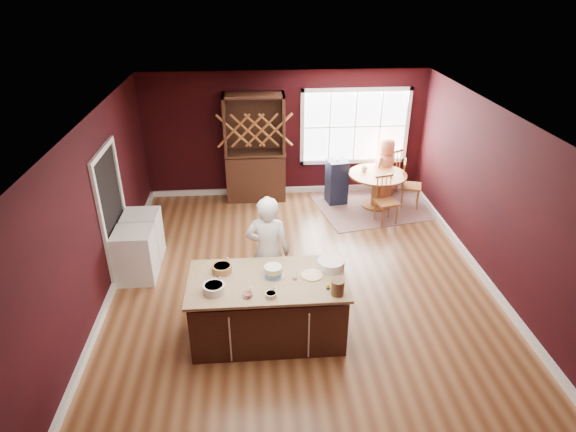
# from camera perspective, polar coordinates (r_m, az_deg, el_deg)

# --- Properties ---
(room_shell) EXTENTS (7.00, 7.00, 7.00)m
(room_shell) POSITION_cam_1_polar(r_m,az_deg,el_deg) (7.22, 1.65, 1.17)
(room_shell) COLOR brown
(room_shell) RESTS_ON ground
(window) EXTENTS (2.36, 0.10, 1.66)m
(window) POSITION_cam_1_polar(r_m,az_deg,el_deg) (10.60, 7.93, 10.46)
(window) COLOR white
(window) RESTS_ON room_shell
(doorway) EXTENTS (0.08, 1.26, 2.13)m
(doorway) POSITION_cam_1_polar(r_m,az_deg,el_deg) (8.19, -19.98, 0.21)
(doorway) COLOR white
(doorway) RESTS_ON room_shell
(kitchen_island) EXTENTS (2.08, 1.09, 0.92)m
(kitchen_island) POSITION_cam_1_polar(r_m,az_deg,el_deg) (6.62, -2.38, -10.94)
(kitchen_island) COLOR #3A1913
(kitchen_island) RESTS_ON ground
(dining_table) EXTENTS (1.20, 1.20, 0.75)m
(dining_table) POSITION_cam_1_polar(r_m,az_deg,el_deg) (10.23, 10.49, 3.84)
(dining_table) COLOR brown
(dining_table) RESTS_ON ground
(baker) EXTENTS (0.71, 0.53, 1.77)m
(baker) POSITION_cam_1_polar(r_m,az_deg,el_deg) (6.95, -2.38, -4.34)
(baker) COLOR silver
(baker) RESTS_ON ground
(layer_cake) EXTENTS (0.33, 0.33, 0.13)m
(layer_cake) POSITION_cam_1_polar(r_m,az_deg,el_deg) (6.37, -1.79, -6.52)
(layer_cake) COLOR white
(layer_cake) RESTS_ON kitchen_island
(bowl_blue) EXTENTS (0.28, 0.28, 0.11)m
(bowl_blue) POSITION_cam_1_polar(r_m,az_deg,el_deg) (6.14, -8.76, -8.47)
(bowl_blue) COLOR white
(bowl_blue) RESTS_ON kitchen_island
(bowl_yellow) EXTENTS (0.27, 0.27, 0.10)m
(bowl_yellow) POSITION_cam_1_polar(r_m,az_deg,el_deg) (6.50, -7.82, -6.20)
(bowl_yellow) COLOR #9E8852
(bowl_yellow) RESTS_ON kitchen_island
(bowl_pink) EXTENTS (0.14, 0.14, 0.05)m
(bowl_pink) POSITION_cam_1_polar(r_m,az_deg,el_deg) (6.03, -4.81, -9.30)
(bowl_pink) COLOR silver
(bowl_pink) RESTS_ON kitchen_island
(bowl_olive) EXTENTS (0.15, 0.15, 0.06)m
(bowl_olive) POSITION_cam_1_polar(r_m,az_deg,el_deg) (6.01, -2.03, -9.31)
(bowl_olive) COLOR beige
(bowl_olive) RESTS_ON kitchen_island
(drinking_glass) EXTENTS (0.07, 0.07, 0.14)m
(drinking_glass) POSITION_cam_1_polar(r_m,az_deg,el_deg) (6.29, 0.80, -7.00)
(drinking_glass) COLOR white
(drinking_glass) RESTS_ON kitchen_island
(dinner_plate) EXTENTS (0.28, 0.28, 0.02)m
(dinner_plate) POSITION_cam_1_polar(r_m,az_deg,el_deg) (6.40, 2.87, -7.02)
(dinner_plate) COLOR beige
(dinner_plate) RESTS_ON kitchen_island
(white_tub) EXTENTS (0.36, 0.36, 0.12)m
(white_tub) POSITION_cam_1_polar(r_m,az_deg,el_deg) (6.54, 5.12, -5.71)
(white_tub) COLOR white
(white_tub) RESTS_ON kitchen_island
(stoneware_crock) EXTENTS (0.17, 0.17, 0.20)m
(stoneware_crock) POSITION_cam_1_polar(r_m,az_deg,el_deg) (6.04, 5.90, -8.42)
(stoneware_crock) COLOR #513726
(stoneware_crock) RESTS_ON kitchen_island
(toy_figurine) EXTENTS (0.05, 0.05, 0.08)m
(toy_figurine) POSITION_cam_1_polar(r_m,az_deg,el_deg) (6.15, 4.77, -8.32)
(toy_figurine) COLOR #FFF40E
(toy_figurine) RESTS_ON kitchen_island
(rug) EXTENTS (2.69, 2.26, 0.01)m
(rug) POSITION_cam_1_polar(r_m,az_deg,el_deg) (10.44, 10.25, 1.19)
(rug) COLOR brown
(rug) RESTS_ON ground
(chair_east) EXTENTS (0.52, 0.53, 1.01)m
(chair_east) POSITION_cam_1_polar(r_m,az_deg,el_deg) (10.41, 14.42, 3.68)
(chair_east) COLOR brown
(chair_east) RESTS_ON ground
(chair_south) EXTENTS (0.49, 0.47, 0.97)m
(chair_south) POSITION_cam_1_polar(r_m,az_deg,el_deg) (9.61, 11.66, 1.83)
(chair_south) COLOR brown
(chair_south) RESTS_ON ground
(chair_north) EXTENTS (0.60, 0.60, 1.06)m
(chair_north) POSITION_cam_1_polar(r_m,az_deg,el_deg) (10.98, 11.73, 5.38)
(chair_north) COLOR brown
(chair_north) RESTS_ON ground
(seated_woman) EXTENTS (0.78, 0.75, 1.35)m
(seated_woman) POSITION_cam_1_polar(r_m,az_deg,el_deg) (10.67, 11.44, 5.59)
(seated_woman) COLOR #BC6A4D
(seated_woman) RESTS_ON ground
(high_chair) EXTENTS (0.46, 0.46, 0.99)m
(high_chair) POSITION_cam_1_polar(r_m,az_deg,el_deg) (10.32, 5.79, 4.18)
(high_chair) COLOR #202946
(high_chair) RESTS_ON ground
(toddler) EXTENTS (0.18, 0.14, 0.26)m
(toddler) POSITION_cam_1_polar(r_m,az_deg,el_deg) (10.28, 6.08, 5.95)
(toddler) COLOR #8CA5BF
(toddler) RESTS_ON high_chair
(table_plate) EXTENTS (0.20, 0.20, 0.01)m
(table_plate) POSITION_cam_1_polar(r_m,az_deg,el_deg) (10.08, 12.09, 4.72)
(table_plate) COLOR beige
(table_plate) RESTS_ON dining_table
(table_cup) EXTENTS (0.13, 0.13, 0.10)m
(table_cup) POSITION_cam_1_polar(r_m,az_deg,el_deg) (10.22, 9.03, 5.57)
(table_cup) COLOR silver
(table_cup) RESTS_ON dining_table
(hutch) EXTENTS (1.26, 0.52, 2.30)m
(hutch) POSITION_cam_1_polar(r_m,az_deg,el_deg) (10.24, -3.93, 7.99)
(hutch) COLOR #321D12
(hutch) RESTS_ON ground
(washer) EXTENTS (0.60, 0.58, 0.87)m
(washer) POSITION_cam_1_polar(r_m,az_deg,el_deg) (8.11, -17.60, -4.45)
(washer) COLOR white
(washer) RESTS_ON ground
(dryer) EXTENTS (0.59, 0.57, 0.86)m
(dryer) POSITION_cam_1_polar(r_m,az_deg,el_deg) (8.65, -16.77, -2.25)
(dryer) COLOR white
(dryer) RESTS_ON ground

